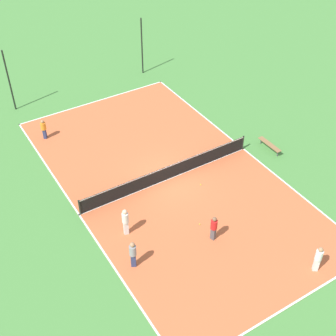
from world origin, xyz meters
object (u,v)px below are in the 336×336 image
(player_center_orange, at_px, (44,128))
(tennis_ball_right_alley, at_px, (200,224))
(player_near_white, at_px, (318,257))
(bench, at_px, (270,145))
(tennis_ball_left_sideline, at_px, (201,185))
(player_coach_red, at_px, (214,227))
(fence_post_back_right, at_px, (142,46))
(tennis_net, at_px, (168,172))
(fence_post_back_left, at_px, (9,81))
(player_far_white, at_px, (125,220))
(player_baseline_gray, at_px, (133,253))

(player_center_orange, relative_size, tennis_ball_right_alley, 21.38)
(player_near_white, distance_m, player_center_orange, 19.52)
(bench, distance_m, tennis_ball_left_sideline, 6.00)
(tennis_ball_right_alley, bearing_deg, player_coach_red, -89.36)
(bench, xyz_separation_m, tennis_ball_right_alley, (-7.91, -3.29, -0.34))
(tennis_ball_right_alley, relative_size, fence_post_back_right, 0.01)
(tennis_net, distance_m, tennis_ball_left_sideline, 2.14)
(player_near_white, height_order, fence_post_back_left, fence_post_back_left)
(player_far_white, distance_m, fence_post_back_right, 18.49)
(bench, distance_m, player_coach_red, 9.10)
(player_far_white, bearing_deg, tennis_ball_right_alley, -9.77)
(tennis_net, relative_size, tennis_ball_right_alley, 173.31)
(bench, xyz_separation_m, fence_post_back_right, (-1.86, 13.90, 1.99))
(player_center_orange, height_order, fence_post_back_left, fence_post_back_left)
(player_far_white, bearing_deg, player_center_orange, 106.13)
(player_baseline_gray, bearing_deg, tennis_ball_left_sideline, -123.45)
(player_far_white, xyz_separation_m, player_near_white, (6.90, -7.18, -0.07))
(player_baseline_gray, distance_m, tennis_ball_left_sideline, 7.28)
(tennis_ball_right_alley, bearing_deg, bench, 22.56)
(player_coach_red, bearing_deg, player_near_white, 17.60)
(tennis_ball_left_sideline, bearing_deg, player_center_orange, 123.04)
(tennis_net, relative_size, fence_post_back_left, 2.48)
(player_coach_red, relative_size, tennis_ball_right_alley, 23.46)
(player_far_white, relative_size, player_baseline_gray, 1.03)
(bench, distance_m, fence_post_back_right, 14.17)
(bench, distance_m, player_baseline_gray, 12.99)
(player_far_white, relative_size, player_center_orange, 1.21)
(player_near_white, relative_size, fence_post_back_left, 0.35)
(player_baseline_gray, xyz_separation_m, tennis_ball_left_sideline, (6.42, 3.28, -0.94))
(player_coach_red, relative_size, fence_post_back_left, 0.33)
(bench, bearing_deg, tennis_ball_right_alley, 112.56)
(tennis_net, relative_size, player_near_white, 7.11)
(tennis_ball_left_sideline, distance_m, fence_post_back_left, 16.21)
(player_coach_red, xyz_separation_m, fence_post_back_right, (6.03, 18.40, 1.45))
(player_baseline_gray, bearing_deg, player_near_white, 176.05)
(player_baseline_gray, height_order, player_near_white, player_baseline_gray)
(bench, height_order, player_baseline_gray, player_baseline_gray)
(tennis_net, xyz_separation_m, player_far_white, (-4.31, -2.67, 0.47))
(bench, relative_size, tennis_ball_left_sideline, 28.71)
(tennis_net, distance_m, player_coach_red, 5.49)
(tennis_net, relative_size, fence_post_back_right, 2.48)
(player_near_white, xyz_separation_m, tennis_ball_left_sideline, (-1.19, 8.31, -0.91))
(tennis_ball_left_sideline, relative_size, fence_post_back_right, 0.01)
(tennis_net, bearing_deg, tennis_ball_right_alley, -97.36)
(player_center_orange, xyz_separation_m, tennis_ball_left_sideline, (6.31, -9.71, -0.78))
(bench, relative_size, player_near_white, 1.18)
(player_far_white, distance_m, player_baseline_gray, 2.27)
(player_baseline_gray, bearing_deg, tennis_ball_right_alley, -143.11)
(player_baseline_gray, xyz_separation_m, fence_post_back_right, (10.53, 17.77, 1.38))
(player_near_white, height_order, tennis_ball_right_alley, player_near_white)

